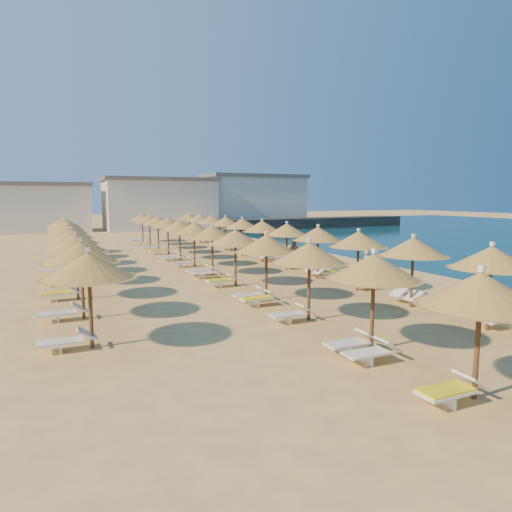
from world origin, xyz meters
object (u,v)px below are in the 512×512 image
parasol_row_east (274,229)px  beachgoer_c (294,255)px  jetty (317,223)px  parasol_row_west (203,231)px  beachgoer_a (366,264)px

parasol_row_east → beachgoer_c: bearing=-70.1°
jetty → parasol_row_west: 42.68m
beachgoer_c → parasol_row_east: bearing=140.4°
jetty → parasol_row_east: bearing=-128.9°
parasol_row_east → parasol_row_west: same height
jetty → parasol_row_east: 39.57m
parasol_row_east → beachgoer_a: size_ratio=26.40×
jetty → beachgoer_c: (-22.65, -33.64, 0.16)m
parasol_row_west → beachgoer_c: size_ratio=23.80×
jetty → parasol_row_east: parasol_row_east is taller
parasol_row_west → beachgoer_a: bearing=-41.8°
parasol_row_west → beachgoer_a: 10.12m
beachgoer_a → parasol_row_west: bearing=-117.4°
parasol_row_west → beachgoer_a: size_ratio=26.40×
jetty → parasol_row_west: (-28.22, -31.97, 1.75)m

